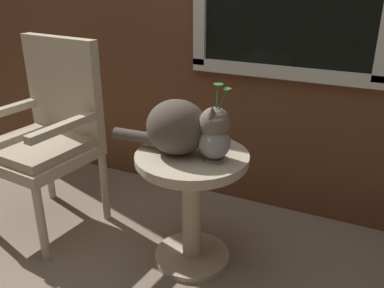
{
  "coord_description": "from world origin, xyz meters",
  "views": [
    {
      "loc": [
        0.97,
        -1.47,
        1.37
      ],
      "look_at": [
        0.21,
        0.11,
        0.64
      ],
      "focal_mm": 39.0,
      "sensor_mm": 36.0,
      "label": 1
    }
  ],
  "objects_px": {
    "cat": "(180,127)",
    "pewter_vase_with_ivy": "(215,139)",
    "wicker_side_table": "(192,187)",
    "wicker_chair": "(48,130)"
  },
  "relations": [
    {
      "from": "cat",
      "to": "pewter_vase_with_ivy",
      "type": "height_order",
      "value": "pewter_vase_with_ivy"
    },
    {
      "from": "wicker_side_table",
      "to": "pewter_vase_with_ivy",
      "type": "xyz_separation_m",
      "value": [
        0.12,
        -0.02,
        0.27
      ]
    },
    {
      "from": "wicker_side_table",
      "to": "wicker_chair",
      "type": "distance_m",
      "value": 0.88
    },
    {
      "from": "pewter_vase_with_ivy",
      "to": "wicker_chair",
      "type": "bearing_deg",
      "value": 179.13
    },
    {
      "from": "wicker_chair",
      "to": "pewter_vase_with_ivy",
      "type": "xyz_separation_m",
      "value": [
        0.99,
        -0.01,
        0.12
      ]
    },
    {
      "from": "wicker_side_table",
      "to": "cat",
      "type": "distance_m",
      "value": 0.31
    },
    {
      "from": "wicker_chair",
      "to": "pewter_vase_with_ivy",
      "type": "relative_size",
      "value": 3.09
    },
    {
      "from": "pewter_vase_with_ivy",
      "to": "wicker_side_table",
      "type": "bearing_deg",
      "value": 172.39
    },
    {
      "from": "cat",
      "to": "wicker_chair",
      "type": "bearing_deg",
      "value": 179.08
    },
    {
      "from": "cat",
      "to": "pewter_vase_with_ivy",
      "type": "distance_m",
      "value": 0.17
    }
  ]
}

